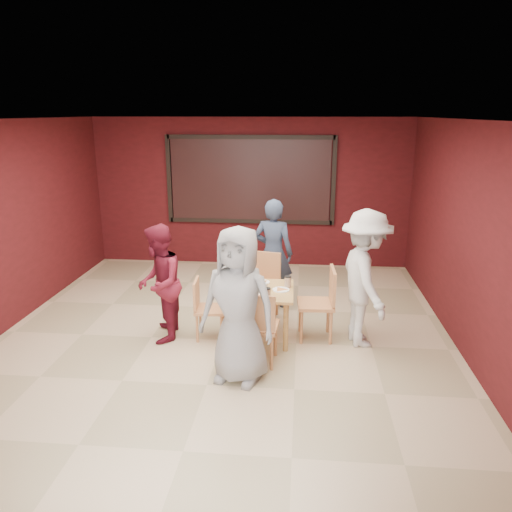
# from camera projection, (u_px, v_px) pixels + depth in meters

# --- Properties ---
(floor) EXTENTS (7.00, 7.00, 0.00)m
(floor) POSITION_uv_depth(u_px,v_px,m) (223.00, 340.00, 6.55)
(floor) COLOR #CAB38C
(floor) RESTS_ON ground
(window_blinds) EXTENTS (3.00, 0.02, 1.50)m
(window_blinds) POSITION_uv_depth(u_px,v_px,m) (250.00, 180.00, 9.39)
(window_blinds) COLOR black
(dining_table) EXTENTS (0.88, 0.88, 0.83)m
(dining_table) POSITION_uv_depth(u_px,v_px,m) (260.00, 295.00, 6.45)
(dining_table) COLOR #B08048
(dining_table) RESTS_ON floor
(chair_front) EXTENTS (0.48, 0.48, 0.92)m
(chair_front) POSITION_uv_depth(u_px,v_px,m) (258.00, 324.00, 5.78)
(chair_front) COLOR #BF834A
(chair_front) RESTS_ON floor
(chair_back) EXTENTS (0.54, 0.54, 0.95)m
(chair_back) POSITION_uv_depth(u_px,v_px,m) (263.00, 282.00, 7.18)
(chair_back) COLOR #BF834A
(chair_back) RESTS_ON floor
(chair_left) EXTENTS (0.41, 0.41, 0.80)m
(chair_left) POSITION_uv_depth(u_px,v_px,m) (205.00, 305.00, 6.52)
(chair_left) COLOR #BF834A
(chair_left) RESTS_ON floor
(chair_right) EXTENTS (0.49, 0.49, 0.96)m
(chair_right) POSITION_uv_depth(u_px,v_px,m) (322.00, 299.00, 6.48)
(chair_right) COLOR #BF834A
(chair_right) RESTS_ON floor
(diner_front) EXTENTS (0.98, 0.77, 1.75)m
(diner_front) POSITION_uv_depth(u_px,v_px,m) (238.00, 306.00, 5.38)
(diner_front) COLOR gray
(diner_front) RESTS_ON floor
(diner_back) EXTENTS (0.68, 0.52, 1.66)m
(diner_back) POSITION_uv_depth(u_px,v_px,m) (273.00, 253.00, 7.54)
(diner_back) COLOR #324059
(diner_back) RESTS_ON floor
(diner_left) EXTENTS (0.68, 0.82, 1.54)m
(diner_left) POSITION_uv_depth(u_px,v_px,m) (159.00, 283.00, 6.40)
(diner_left) COLOR maroon
(diner_left) RESTS_ON floor
(diner_right) EXTENTS (0.87, 1.24, 1.75)m
(diner_right) POSITION_uv_depth(u_px,v_px,m) (365.00, 279.00, 6.24)
(diner_right) COLOR silver
(diner_right) RESTS_ON floor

